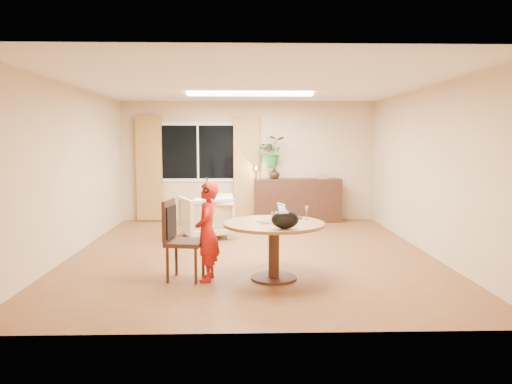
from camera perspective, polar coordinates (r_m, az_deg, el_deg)
floor at (r=7.87m, az=-0.53°, el=-6.99°), size 6.50×6.50×0.00m
ceiling at (r=7.71m, az=-0.55°, el=12.19°), size 6.50×6.50×0.00m
wall_back at (r=10.93m, az=-0.86°, el=3.54°), size 5.50×0.00×5.50m
wall_left at (r=8.11m, az=-20.38°, el=2.32°), size 0.00×6.50×6.50m
wall_right at (r=8.20m, az=19.05°, el=2.40°), size 0.00×6.50×6.50m
window at (r=10.94m, az=-6.65°, el=4.56°), size 1.70×0.03×1.30m
curtain_left at (r=11.02m, az=-12.11°, el=2.63°), size 0.55×0.08×2.25m
curtain_right at (r=10.84m, az=-1.12°, el=2.70°), size 0.55×0.08×2.25m
ceiling_panel at (r=8.90m, az=-0.70°, el=11.14°), size 2.20×0.35×0.05m
dining_table at (r=6.33m, az=2.06°, el=-4.89°), size 1.28×1.28×0.73m
dining_chair at (r=6.36m, az=-8.07°, el=-5.48°), size 0.56×0.52×1.02m
child at (r=6.28m, az=-5.59°, el=-4.55°), size 0.47×0.33×1.24m
laptop at (r=6.31m, az=1.76°, el=-2.38°), size 0.42×0.34×0.24m
tumbler at (r=6.56m, az=2.09°, el=-2.64°), size 0.08×0.08×0.11m
wine_glass at (r=6.54m, az=5.81°, el=-2.37°), size 0.07×0.07×0.18m
pot_lid at (r=6.66m, az=4.47°, el=-2.86°), size 0.26×0.26×0.03m
handbag at (r=5.84m, az=3.34°, el=-3.19°), size 0.35×0.24×0.22m
armchair at (r=9.08m, az=-5.80°, el=-2.80°), size 1.08×1.09×0.77m
throw at (r=8.92m, az=-4.12°, el=-0.37°), size 0.47×0.57×0.03m
sideboard at (r=10.82m, az=4.77°, el=-0.94°), size 1.86×0.45×0.93m
vase at (r=10.72m, az=2.10°, el=2.18°), size 0.26×0.26×0.25m
bouquet at (r=10.70m, az=1.77°, el=4.60°), size 0.63×0.55×0.66m
book_stack at (r=10.84m, az=7.56°, el=1.75°), size 0.23×0.18×0.09m
desk_lamp at (r=10.65m, az=0.01°, el=2.31°), size 0.16×0.16×0.31m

